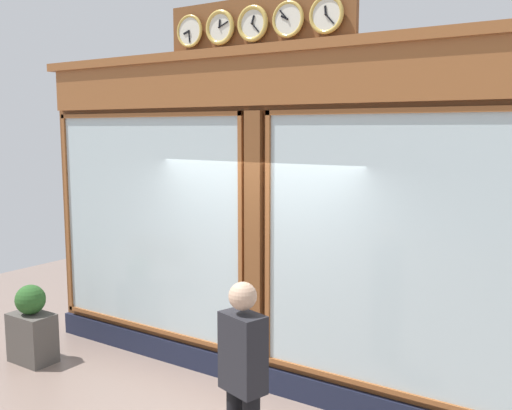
% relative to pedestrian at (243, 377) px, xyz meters
% --- Properties ---
extents(shop_facade, '(6.49, 0.42, 4.19)m').
position_rel_pedestrian_xyz_m(shop_facade, '(0.92, -1.69, 0.94)').
color(shop_facade, brown).
rests_on(shop_facade, ground_plane).
extents(pedestrian, '(0.41, 0.31, 1.69)m').
position_rel_pedestrian_xyz_m(pedestrian, '(0.00, 0.00, 0.00)').
color(pedestrian, black).
rests_on(pedestrian, ground_plane).
extents(planter_box, '(0.56, 0.36, 0.61)m').
position_rel_pedestrian_xyz_m(planter_box, '(3.59, -0.63, -0.63)').
color(planter_box, '#4C4742').
rests_on(planter_box, ground_plane).
extents(planter_shrub, '(0.36, 0.36, 0.36)m').
position_rel_pedestrian_xyz_m(planter_shrub, '(3.59, -0.63, -0.14)').
color(planter_shrub, '#285623').
rests_on(planter_shrub, planter_box).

